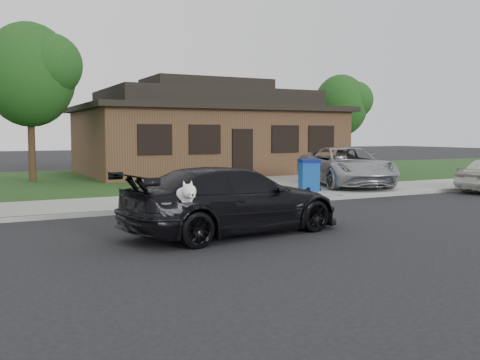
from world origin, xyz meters
name	(u,v)px	position (x,y,z in m)	size (l,w,h in m)	color
ground	(306,225)	(0.00, 0.00, 0.00)	(120.00, 120.00, 0.00)	black
sidewalk	(215,199)	(0.00, 5.00, 0.06)	(60.00, 3.00, 0.12)	gray
curb	(237,204)	(0.00, 3.50, 0.06)	(60.00, 0.12, 0.12)	gray
lawn	(141,179)	(0.00, 13.00, 0.07)	(60.00, 13.00, 0.13)	#193814
driveway	(293,179)	(6.00, 10.00, 0.07)	(4.50, 13.00, 0.14)	gray
sedan	(233,200)	(-1.90, -0.15, 0.70)	(5.01, 2.63, 1.39)	black
minivan	(345,166)	(5.76, 5.99, 0.86)	(2.38, 5.16, 1.43)	#A0A3A7
recycling_bin	(309,175)	(3.58, 5.16, 0.67)	(0.82, 0.82, 1.09)	navy
house	(207,132)	(4.00, 15.00, 2.13)	(12.60, 8.60, 4.65)	#422B1C
tree_0	(34,73)	(-4.34, 12.88, 4.48)	(3.78, 3.60, 6.34)	#332114
tree_1	(344,104)	(12.14, 14.40, 3.71)	(3.15, 3.00, 5.25)	#332114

